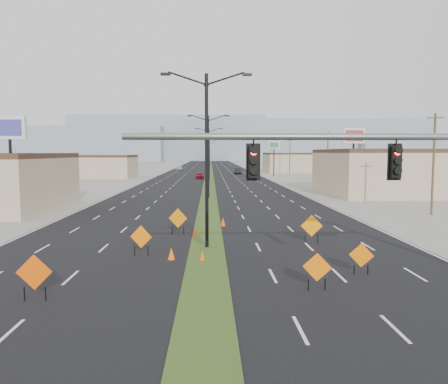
{
  "coord_description": "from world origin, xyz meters",
  "views": [
    {
      "loc": [
        0.2,
        -13.11,
        5.55
      ],
      "look_at": [
        1.02,
        12.82,
        3.2
      ],
      "focal_mm": 35.0,
      "sensor_mm": 36.0,
      "label": 1
    }
  ],
  "objects_px": {
    "construction_sign_4": "(317,269)",
    "cone_2": "(223,222)",
    "streetlight_6": "(210,153)",
    "construction_sign_2": "(178,219)",
    "streetlight_0": "(207,155)",
    "car_left": "(200,176)",
    "cone_3": "(195,232)",
    "pole_sign_east_near": "(354,142)",
    "car_far": "(179,168)",
    "construction_sign_0": "(34,274)",
    "streetlight_4": "(209,153)",
    "signal_mast": "(447,174)",
    "car_mid": "(238,171)",
    "cone_1": "(171,254)",
    "construction_sign_1": "(141,238)",
    "cone_0": "(202,256)",
    "streetlight_2": "(209,153)",
    "streetlight_3": "(209,153)",
    "construction_sign_5": "(361,257)",
    "pole_sign_west": "(10,137)",
    "streetlight_5": "(210,153)",
    "pole_sign_east_far": "(274,148)",
    "construction_sign_3": "(312,227)"
  },
  "relations": [
    {
      "from": "construction_sign_4",
      "to": "cone_2",
      "type": "xyz_separation_m",
      "value": [
        -3.33,
        15.56,
        -0.56
      ]
    },
    {
      "from": "streetlight_6",
      "to": "construction_sign_2",
      "type": "distance_m",
      "value": 163.79
    },
    {
      "from": "streetlight_0",
      "to": "car_left",
      "type": "height_order",
      "value": "streetlight_0"
    },
    {
      "from": "cone_3",
      "to": "pole_sign_east_near",
      "type": "bearing_deg",
      "value": 52.33
    },
    {
      "from": "car_far",
      "to": "cone_3",
      "type": "bearing_deg",
      "value": -83.5
    },
    {
      "from": "construction_sign_0",
      "to": "cone_2",
      "type": "distance_m",
      "value": 18.14
    },
    {
      "from": "streetlight_4",
      "to": "signal_mast",
      "type": "bearing_deg",
      "value": -85.99
    },
    {
      "from": "car_mid",
      "to": "cone_3",
      "type": "relative_size",
      "value": 7.57
    },
    {
      "from": "construction_sign_2",
      "to": "construction_sign_4",
      "type": "relative_size",
      "value": 1.15
    },
    {
      "from": "streetlight_0",
      "to": "pole_sign_east_near",
      "type": "height_order",
      "value": "streetlight_0"
    },
    {
      "from": "car_left",
      "to": "cone_1",
      "type": "relative_size",
      "value": 6.35
    },
    {
      "from": "construction_sign_1",
      "to": "cone_0",
      "type": "xyz_separation_m",
      "value": [
        3.31,
        -1.28,
        -0.7
      ]
    },
    {
      "from": "streetlight_2",
      "to": "car_left",
      "type": "distance_m",
      "value": 12.46
    },
    {
      "from": "streetlight_2",
      "to": "streetlight_3",
      "type": "distance_m",
      "value": 28.0
    },
    {
      "from": "streetlight_6",
      "to": "cone_1",
      "type": "relative_size",
      "value": 15.48
    },
    {
      "from": "construction_sign_1",
      "to": "construction_sign_5",
      "type": "height_order",
      "value": "construction_sign_1"
    },
    {
      "from": "streetlight_0",
      "to": "cone_1",
      "type": "bearing_deg",
      "value": -122.93
    },
    {
      "from": "streetlight_0",
      "to": "streetlight_3",
      "type": "bearing_deg",
      "value": 90.0
    },
    {
      "from": "construction_sign_0",
      "to": "signal_mast",
      "type": "bearing_deg",
      "value": -5.57
    },
    {
      "from": "streetlight_3",
      "to": "cone_0",
      "type": "xyz_separation_m",
      "value": [
        -0.22,
        -87.1,
        -5.15
      ]
    },
    {
      "from": "streetlight_4",
      "to": "construction_sign_4",
      "type": "bearing_deg",
      "value": -87.86
    },
    {
      "from": "car_far",
      "to": "streetlight_4",
      "type": "bearing_deg",
      "value": 2.68
    },
    {
      "from": "pole_sign_east_near",
      "to": "pole_sign_west",
      "type": "bearing_deg",
      "value": -159.86
    },
    {
      "from": "car_far",
      "to": "pole_sign_east_near",
      "type": "xyz_separation_m",
      "value": [
        27.05,
        -84.56,
        6.22
      ]
    },
    {
      "from": "construction_sign_4",
      "to": "cone_0",
      "type": "bearing_deg",
      "value": 151.37
    },
    {
      "from": "construction_sign_2",
      "to": "pole_sign_east_near",
      "type": "xyz_separation_m",
      "value": [
        19.54,
        23.03,
        5.83
      ]
    },
    {
      "from": "streetlight_2",
      "to": "car_mid",
      "type": "bearing_deg",
      "value": 76.95
    },
    {
      "from": "construction_sign_4",
      "to": "cone_1",
      "type": "bearing_deg",
      "value": 158.2
    },
    {
      "from": "streetlight_2",
      "to": "car_left",
      "type": "relative_size",
      "value": 2.44
    },
    {
      "from": "cone_3",
      "to": "pole_sign_east_near",
      "type": "relative_size",
      "value": 0.07
    },
    {
      "from": "streetlight_5",
      "to": "pole_sign_east_far",
      "type": "distance_m",
      "value": 64.53
    },
    {
      "from": "cone_1",
      "to": "pole_sign_west",
      "type": "height_order",
      "value": "pole_sign_west"
    },
    {
      "from": "streetlight_0",
      "to": "streetlight_3",
      "type": "distance_m",
      "value": 84.0
    },
    {
      "from": "car_left",
      "to": "pole_sign_east_far",
      "type": "distance_m",
      "value": 20.75
    },
    {
      "from": "car_mid",
      "to": "construction_sign_2",
      "type": "distance_m",
      "value": 83.66
    },
    {
      "from": "streetlight_5",
      "to": "car_far",
      "type": "height_order",
      "value": "streetlight_5"
    },
    {
      "from": "streetlight_4",
      "to": "car_left",
      "type": "xyz_separation_m",
      "value": [
        -2.0,
        -44.65,
        -4.72
      ]
    },
    {
      "from": "construction_sign_3",
      "to": "cone_1",
      "type": "bearing_deg",
      "value": -152.44
    },
    {
      "from": "pole_sign_east_near",
      "to": "streetlight_5",
      "type": "bearing_deg",
      "value": 92.51
    },
    {
      "from": "streetlight_2",
      "to": "car_mid",
      "type": "distance_m",
      "value": 32.59
    },
    {
      "from": "streetlight_2",
      "to": "construction_sign_3",
      "type": "relative_size",
      "value": 5.65
    },
    {
      "from": "construction_sign_4",
      "to": "cone_3",
      "type": "xyz_separation_m",
      "value": [
        -5.3,
        11.62,
        -0.6
      ]
    },
    {
      "from": "signal_mast",
      "to": "construction_sign_0",
      "type": "height_order",
      "value": "signal_mast"
    },
    {
      "from": "construction_sign_4",
      "to": "cone_1",
      "type": "relative_size",
      "value": 2.38
    },
    {
      "from": "cone_0",
      "to": "pole_sign_east_near",
      "type": "distance_m",
      "value": 35.83
    },
    {
      "from": "car_mid",
      "to": "pole_sign_west",
      "type": "distance_m",
      "value": 80.41
    },
    {
      "from": "streetlight_4",
      "to": "pole_sign_east_far",
      "type": "height_order",
      "value": "streetlight_4"
    },
    {
      "from": "streetlight_3",
      "to": "construction_sign_2",
      "type": "distance_m",
      "value": 79.87
    },
    {
      "from": "streetlight_4",
      "to": "streetlight_6",
      "type": "xyz_separation_m",
      "value": [
        0.0,
        56.0,
        0.0
      ]
    },
    {
      "from": "construction_sign_4",
      "to": "cone_2",
      "type": "distance_m",
      "value": 15.92
    }
  ]
}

